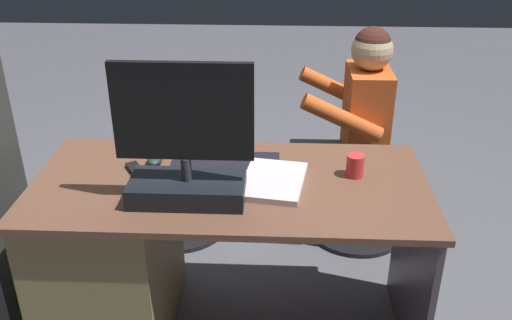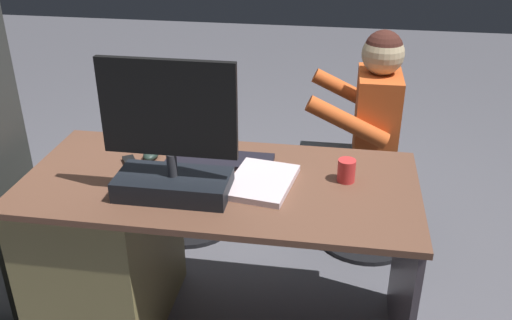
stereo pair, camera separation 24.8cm
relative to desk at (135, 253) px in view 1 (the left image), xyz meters
The scene contains 12 objects.
ground_plane 0.69m from the desk, 132.65° to the right, with size 10.00×10.00×0.00m, color #54545C.
desk is the anchor object (origin of this frame).
monitor 0.57m from the desk, 153.60° to the left, with size 0.47×0.20×0.50m.
keyboard 0.52m from the desk, 158.04° to the right, with size 0.42×0.14×0.02m, color black.
computer_mouse 0.39m from the desk, 121.49° to the right, with size 0.06×0.10×0.04m, color #202F28.
cup 0.94m from the desk, behind, with size 0.07×0.07×0.09m, color red.
tv_remote 0.35m from the desk, 122.03° to the right, with size 0.04×0.15×0.02m, color black.
notebook_binder 0.65m from the desk, behind, with size 0.22×0.30×0.02m, color silver.
office_chair_teddy 0.79m from the desk, 92.06° to the right, with size 0.53×0.53×0.43m.
teddy_bear 0.81m from the desk, 92.03° to the right, with size 0.23×0.23×0.33m.
visitor_chair 1.27m from the desk, 142.22° to the right, with size 0.51×0.51×0.43m.
person 1.23m from the desk, 139.83° to the right, with size 0.52×0.47×1.12m.
Camera 1 is at (-0.18, 2.26, 1.75)m, focal length 39.73 mm.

